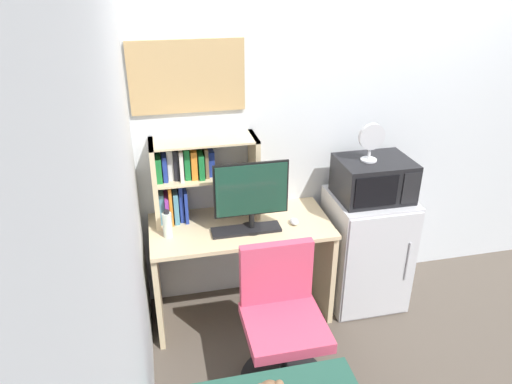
{
  "coord_description": "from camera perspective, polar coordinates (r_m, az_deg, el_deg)",
  "views": [
    {
      "loc": [
        -1.45,
        -3.07,
        2.38
      ],
      "look_at": [
        -0.84,
        -0.32,
        1.0
      ],
      "focal_mm": 33.5,
      "sensor_mm": 36.0,
      "label": 1
    }
  ],
  "objects": [
    {
      "name": "hutch_bookshelf",
      "position": [
        3.23,
        -7.77,
        1.92
      ],
      "size": [
        0.71,
        0.26,
        0.57
      ],
      "color": "beige",
      "rests_on": "desk"
    },
    {
      "name": "desk",
      "position": [
        3.38,
        -1.78,
        -7.29
      ],
      "size": [
        1.23,
        0.59,
        0.75
      ],
      "color": "beige",
      "rests_on": "ground_plane"
    },
    {
      "name": "desk_chair",
      "position": [
        2.98,
        3.1,
        -16.0
      ],
      "size": [
        0.53,
        0.53,
        0.89
      ],
      "color": "black",
      "rests_on": "ground_plane"
    },
    {
      "name": "keyboard",
      "position": [
        3.17,
        -1.18,
        -4.53
      ],
      "size": [
        0.46,
        0.13,
        0.02
      ],
      "primitive_type": "cube",
      "color": "black",
      "rests_on": "desk"
    },
    {
      "name": "water_bottle",
      "position": [
        3.13,
        -10.53,
        -3.84
      ],
      "size": [
        0.06,
        0.06,
        0.19
      ],
      "color": "silver",
      "rests_on": "desk"
    },
    {
      "name": "wall_corkboard",
      "position": [
        3.14,
        -8.21,
        13.45
      ],
      "size": [
        0.74,
        0.02,
        0.46
      ],
      "primitive_type": "cube",
      "color": "tan"
    },
    {
      "name": "monitor",
      "position": [
        3.07,
        -0.56,
        -0.07
      ],
      "size": [
        0.49,
        0.16,
        0.48
      ],
      "color": "black",
      "rests_on": "desk"
    },
    {
      "name": "mini_fridge",
      "position": [
        3.67,
        12.89,
        -6.66
      ],
      "size": [
        0.55,
        0.54,
        0.87
      ],
      "color": "silver",
      "rests_on": "ground_plane"
    },
    {
      "name": "desk_fan",
      "position": [
        3.27,
        13.61,
        6.05
      ],
      "size": [
        0.18,
        0.11,
        0.26
      ],
      "color": "silver",
      "rests_on": "microwave"
    },
    {
      "name": "computer_mouse",
      "position": [
        3.26,
        4.57,
        -3.53
      ],
      "size": [
        0.06,
        0.09,
        0.04
      ],
      "primitive_type": "ellipsoid",
      "color": "silver",
      "rests_on": "desk"
    },
    {
      "name": "wall_back",
      "position": [
        3.76,
        17.71,
        8.18
      ],
      "size": [
        6.4,
        0.04,
        2.6
      ],
      "primitive_type": "cube",
      "color": "silver",
      "rests_on": "ground_plane"
    },
    {
      "name": "microwave",
      "position": [
        3.4,
        13.82,
        1.55
      ],
      "size": [
        0.5,
        0.4,
        0.28
      ],
      "color": "black",
      "rests_on": "mini_fridge"
    },
    {
      "name": "wall_left",
      "position": [
        1.83,
        -15.72,
        -11.21
      ],
      "size": [
        0.04,
        4.4,
        2.6
      ],
      "primitive_type": "cube",
      "color": "silver",
      "rests_on": "ground_plane"
    }
  ]
}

